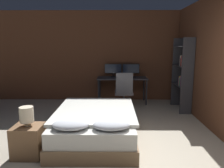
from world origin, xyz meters
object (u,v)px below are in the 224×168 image
(monitor_left, at_px, (113,69))
(bookshelf, at_px, (183,72))
(nightstand, at_px, (28,141))
(monitor_right, at_px, (131,69))
(office_chair, at_px, (124,95))
(bed, at_px, (95,124))
(bedside_lamp, at_px, (27,115))
(keyboard, at_px, (123,78))
(computer_mouse, at_px, (133,78))
(desk, at_px, (122,81))

(monitor_left, relative_size, bookshelf, 0.27)
(nightstand, height_order, monitor_right, monitor_right)
(monitor_right, xyz_separation_m, office_chair, (-0.25, -0.98, -0.56))
(bed, relative_size, monitor_right, 3.92)
(bed, height_order, bedside_lamp, bedside_lamp)
(keyboard, distance_m, computer_mouse, 0.29)
(bed, height_order, bookshelf, bookshelf)
(monitor_left, relative_size, keyboard, 1.28)
(computer_mouse, bearing_deg, bookshelf, -24.36)
(monitor_right, bearing_deg, keyboard, -122.29)
(keyboard, bearing_deg, monitor_right, 57.71)
(desk, bearing_deg, nightstand, -116.08)
(monitor_right, xyz_separation_m, bookshelf, (1.26, -0.99, 0.05))
(desk, distance_m, computer_mouse, 0.37)
(bed, height_order, monitor_right, monitor_right)
(monitor_left, bearing_deg, bed, -96.54)
(bed, distance_m, keyboard, 2.43)
(bookshelf, bearing_deg, desk, 153.22)
(nightstand, distance_m, office_chair, 2.89)
(office_chair, bearing_deg, monitor_left, 106.25)
(desk, bearing_deg, computer_mouse, -36.04)
(bedside_lamp, bearing_deg, desk, 63.92)
(bed, distance_m, nightstand, 1.18)
(monitor_left, distance_m, office_chair, 1.17)
(keyboard, xyz_separation_m, office_chair, (0.02, -0.56, -0.35))
(keyboard, distance_m, office_chair, 0.66)
(office_chair, bearing_deg, bed, -108.88)
(nightstand, bearing_deg, computer_mouse, 58.15)
(bookshelf, bearing_deg, bed, -140.36)
(monitor_right, bearing_deg, bedside_lamp, -118.26)
(bed, relative_size, keyboard, 5.00)
(bedside_lamp, height_order, computer_mouse, computer_mouse)
(bedside_lamp, xyz_separation_m, office_chair, (1.58, 2.42, -0.25))
(bedside_lamp, bearing_deg, bed, 34.16)
(keyboard, relative_size, computer_mouse, 5.70)
(desk, distance_m, monitor_left, 0.47)
(keyboard, xyz_separation_m, computer_mouse, (0.29, 0.00, 0.01))
(desk, relative_size, computer_mouse, 20.84)
(desk, xyz_separation_m, monitor_right, (0.27, 0.21, 0.32))
(nightstand, relative_size, desk, 0.33)
(bed, xyz_separation_m, desk, (0.58, 2.52, 0.39))
(monitor_right, height_order, bookshelf, bookshelf)
(bed, xyz_separation_m, keyboard, (0.58, 2.31, 0.50))
(monitor_right, bearing_deg, desk, -141.42)
(bedside_lamp, xyz_separation_m, keyboard, (1.56, 2.97, 0.09))
(office_chair, bearing_deg, nightstand, -123.12)
(bed, relative_size, desk, 1.37)
(keyboard, distance_m, bookshelf, 1.65)
(bed, distance_m, monitor_right, 2.95)
(desk, bearing_deg, office_chair, -88.66)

